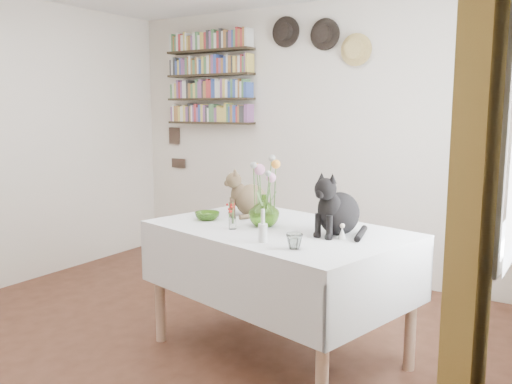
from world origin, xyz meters
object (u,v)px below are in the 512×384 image
Objects in this scene: bookshelf_unit at (210,79)px; black_cat at (339,202)px; dining_table at (278,260)px; flower_vase at (264,210)px; tabby_cat at (251,191)px.

black_cat is at bearing -37.08° from bookshelf_unit.
bookshelf_unit is (-2.15, 1.63, 0.83)m from black_cat.
dining_table is 2.73m from bookshelf_unit.
black_cat is at bearing 6.94° from flower_vase.
flower_vase is 2.55m from bookshelf_unit.
tabby_cat is at bearing 135.07° from flower_vase.
black_cat is 0.49m from flower_vase.
tabby_cat is 1.63× the size of flower_vase.
tabby_cat reaches higher than dining_table.
tabby_cat is 0.86× the size of black_cat.
dining_table is 8.64× the size of flower_vase.
black_cat reaches higher than flower_vase.
tabby_cat is 0.38m from flower_vase.
flower_vase is at bearing -161.51° from black_cat.
flower_vase is (0.27, -0.27, -0.06)m from tabby_cat.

